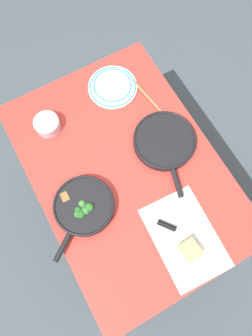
% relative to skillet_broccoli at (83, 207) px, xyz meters
% --- Properties ---
extents(ground_plane, '(14.00, 14.00, 0.00)m').
position_rel_skillet_broccoli_xyz_m(ground_plane, '(0.07, -0.25, -0.79)').
color(ground_plane, '#424C51').
extents(dining_table_red, '(1.20, 0.84, 0.76)m').
position_rel_skillet_broccoli_xyz_m(dining_table_red, '(0.07, -0.25, -0.12)').
color(dining_table_red, red).
rests_on(dining_table_red, ground_plane).
extents(skillet_broccoli, '(0.30, 0.35, 0.07)m').
position_rel_skillet_broccoli_xyz_m(skillet_broccoli, '(0.00, 0.00, 0.00)').
color(skillet_broccoli, black).
rests_on(skillet_broccoli, dining_table_red).
extents(skillet_eggs, '(0.42, 0.30, 0.05)m').
position_rel_skillet_broccoli_xyz_m(skillet_eggs, '(0.09, -0.48, -0.00)').
color(skillet_eggs, black).
rests_on(skillet_eggs, dining_table_red).
extents(wooden_spoon, '(0.38, 0.08, 0.02)m').
position_rel_skillet_broccoli_xyz_m(wooden_spoon, '(0.25, -0.55, -0.02)').
color(wooden_spoon, '#996B42').
rests_on(wooden_spoon, dining_table_red).
extents(parchment_sheet, '(0.41, 0.28, 0.00)m').
position_rel_skillet_broccoli_xyz_m(parchment_sheet, '(-0.33, -0.33, -0.03)').
color(parchment_sheet, silver).
rests_on(parchment_sheet, dining_table_red).
extents(grater_knife, '(0.21, 0.17, 0.02)m').
position_rel_skillet_broccoli_xyz_m(grater_knife, '(-0.28, -0.31, -0.02)').
color(grater_knife, silver).
rests_on(grater_knife, dining_table_red).
extents(cheese_block, '(0.09, 0.08, 0.05)m').
position_rel_skillet_broccoli_xyz_m(cheese_block, '(-0.39, -0.31, -0.00)').
color(cheese_block, '#EACC66').
rests_on(cheese_block, dining_table_red).
extents(dinner_plate_stack, '(0.25, 0.25, 0.03)m').
position_rel_skillet_broccoli_xyz_m(dinner_plate_stack, '(0.49, -0.41, -0.02)').
color(dinner_plate_stack, silver).
rests_on(dinner_plate_stack, dining_table_red).
extents(prep_bowl_steel, '(0.12, 0.12, 0.06)m').
position_rel_skillet_broccoli_xyz_m(prep_bowl_steel, '(0.44, -0.03, 0.00)').
color(prep_bowl_steel, '#B7B7BC').
rests_on(prep_bowl_steel, dining_table_red).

